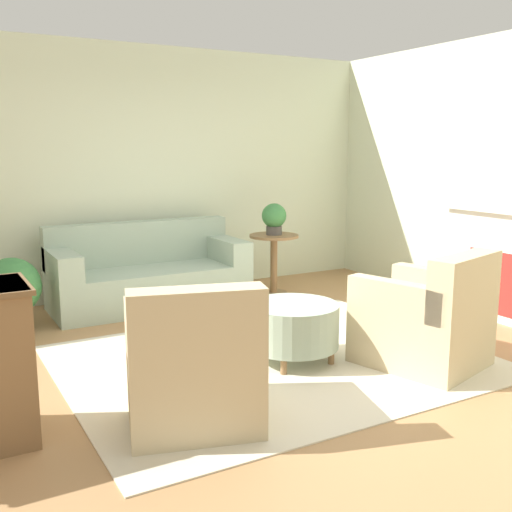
{
  "coord_description": "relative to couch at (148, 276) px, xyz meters",
  "views": [
    {
      "loc": [
        -2.35,
        -3.88,
        1.67
      ],
      "look_at": [
        0.15,
        0.55,
        0.75
      ],
      "focal_mm": 42.0,
      "sensor_mm": 36.0,
      "label": 1
    }
  ],
  "objects": [
    {
      "name": "ground_plane",
      "position": [
        0.28,
        -2.15,
        -0.32
      ],
      "size": [
        16.0,
        16.0,
        0.0
      ],
      "primitive_type": "plane",
      "color": "#AD7F51"
    },
    {
      "name": "wall_back",
      "position": [
        0.28,
        0.61,
        1.08
      ],
      "size": [
        9.39,
        0.12,
        2.8
      ],
      "color": "beige",
      "rests_on": "ground_plane"
    },
    {
      "name": "rug",
      "position": [
        0.28,
        -2.15,
        -0.32
      ],
      "size": [
        3.22,
        2.56,
        0.01
      ],
      "color": "beige",
      "rests_on": "ground_plane"
    },
    {
      "name": "couch",
      "position": [
        0.0,
        0.0,
        0.0
      ],
      "size": [
        2.04,
        0.87,
        0.88
      ],
      "color": "#9EB29E",
      "rests_on": "ground_plane"
    },
    {
      "name": "armchair_left",
      "position": [
        -0.71,
        -2.81,
        0.03
      ],
      "size": [
        0.98,
        1.04,
        0.9
      ],
      "color": "#C6B289",
      "rests_on": "rug"
    },
    {
      "name": "armchair_right",
      "position": [
        1.26,
        -2.81,
        0.03
      ],
      "size": [
        0.98,
        1.04,
        0.9
      ],
      "color": "#C6B289",
      "rests_on": "rug"
    },
    {
      "name": "ottoman_table",
      "position": [
        0.41,
        -2.22,
        -0.02
      ],
      "size": [
        0.73,
        0.73,
        0.46
      ],
      "color": "#9EB29E",
      "rests_on": "rug"
    },
    {
      "name": "side_table",
      "position": [
        1.42,
        -0.26,
        0.16
      ],
      "size": [
        0.56,
        0.56,
        0.7
      ],
      "color": "olive",
      "rests_on": "ground_plane"
    },
    {
      "name": "potted_plant_on_side_table",
      "position": [
        1.42,
        -0.26,
        0.57
      ],
      "size": [
        0.28,
        0.28,
        0.36
      ],
      "color": "#4C4742",
      "rests_on": "side_table"
    },
    {
      "name": "potted_plant_floor",
      "position": [
        -1.4,
        -0.27,
        0.07
      ],
      "size": [
        0.53,
        0.53,
        0.68
      ],
      "color": "#4C4742",
      "rests_on": "ground_plane"
    }
  ]
}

